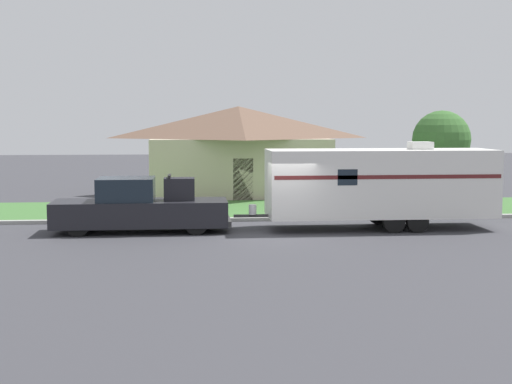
# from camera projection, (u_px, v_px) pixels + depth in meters

# --- Properties ---
(ground_plane) EXTENTS (120.00, 120.00, 0.00)m
(ground_plane) POSITION_uv_depth(u_px,v_px,m) (281.00, 236.00, 24.66)
(ground_plane) COLOR #38383D
(curb_strip) EXTENTS (80.00, 0.30, 0.14)m
(curb_strip) POSITION_uv_depth(u_px,v_px,m) (269.00, 219.00, 28.37)
(curb_strip) COLOR #999993
(curb_strip) RESTS_ON ground_plane
(lawn_strip) EXTENTS (80.00, 7.00, 0.03)m
(lawn_strip) POSITION_uv_depth(u_px,v_px,m) (260.00, 209.00, 31.99)
(lawn_strip) COLOR #3D6B33
(lawn_strip) RESTS_ON ground_plane
(house_across_street) EXTENTS (10.02, 7.18, 4.74)m
(house_across_street) POSITION_uv_depth(u_px,v_px,m) (239.00, 149.00, 38.60)
(house_across_street) COLOR beige
(house_across_street) RESTS_ON ground_plane
(pickup_truck) EXTENTS (6.30, 1.99, 2.05)m
(pickup_truck) POSITION_uv_depth(u_px,v_px,m) (140.00, 208.00, 25.46)
(pickup_truck) COLOR black
(pickup_truck) RESTS_ON ground_plane
(travel_trailer) EXTENTS (9.55, 2.44, 3.20)m
(travel_trailer) POSITION_uv_depth(u_px,v_px,m) (380.00, 183.00, 26.19)
(travel_trailer) COLOR black
(travel_trailer) RESTS_ON ground_plane
(mailbox) EXTENTS (0.48, 0.20, 1.28)m
(mailbox) POSITION_uv_depth(u_px,v_px,m) (458.00, 192.00, 29.80)
(mailbox) COLOR brown
(mailbox) RESTS_ON ground_plane
(tree_in_yard) EXTENTS (2.47, 2.47, 4.41)m
(tree_in_yard) POSITION_uv_depth(u_px,v_px,m) (441.00, 140.00, 30.43)
(tree_in_yard) COLOR brown
(tree_in_yard) RESTS_ON ground_plane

